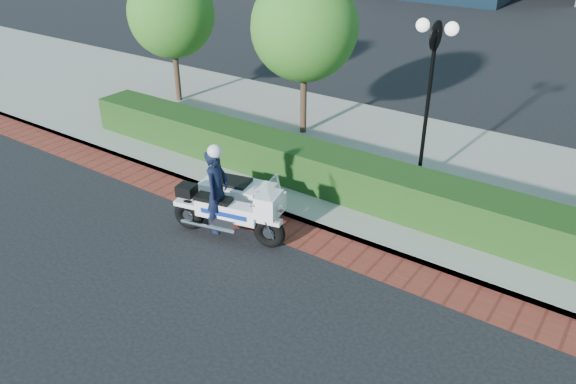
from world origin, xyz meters
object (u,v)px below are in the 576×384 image
Objects in this scene: police_motorcycle at (231,199)px; tree_a at (171,14)px; tree_b at (304,27)px; lamppost at (431,80)px.

tree_a is at bearing 129.38° from police_motorcycle.
tree_b is at bearing 94.46° from police_motorcycle.
tree_a is 5.50m from tree_b.
tree_b is at bearing 0.00° from tree_a.
tree_a reaches higher than lamppost.
lamppost is at bearing -7.41° from tree_a.
police_motorcycle is at bearing -37.84° from tree_a.
tree_b reaches higher than lamppost.
police_motorcycle is (-2.75, -4.33, -2.19)m from lamppost.
lamppost is 0.92× the size of tree_a.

